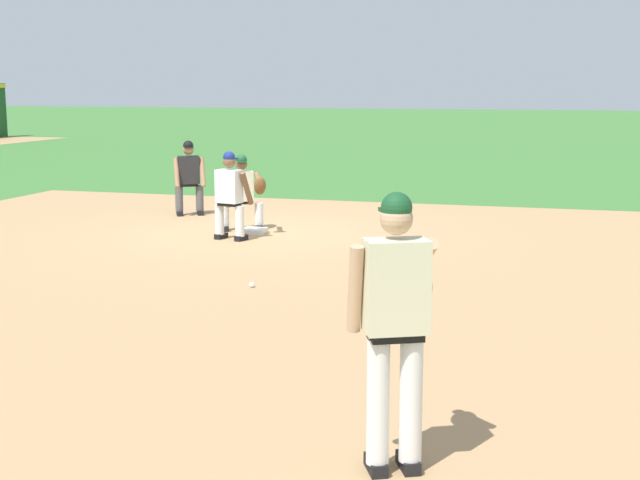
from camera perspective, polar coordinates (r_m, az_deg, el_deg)
ground_plane at (r=15.33m, az=-4.22°, el=0.42°), size 160.00×160.00×0.00m
infield_dirt_patch at (r=10.60m, az=-1.75°, el=-3.83°), size 18.00×18.00×0.01m
first_base_bag at (r=15.32m, az=-4.22°, el=0.58°), size 0.38×0.38×0.09m
baseball at (r=11.25m, az=-4.38°, el=-2.88°), size 0.07×0.07×0.07m
pitcher at (r=5.76m, az=4.92°, el=-4.83°), size 0.83×0.59×1.86m
first_baseman at (r=15.53m, az=-4.94°, el=3.25°), size 0.83×1.00×1.34m
baserunner at (r=14.62m, az=-5.81°, el=3.06°), size 0.53×0.65×1.46m
umpire at (r=17.53m, az=-8.39°, el=4.14°), size 0.62×0.68×1.46m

